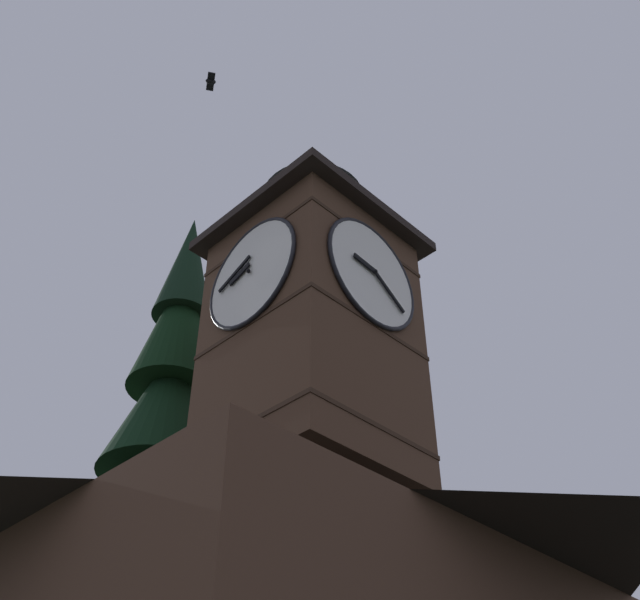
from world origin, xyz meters
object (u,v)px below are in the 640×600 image
object	(u,v)px
clock_tower	(312,321)
flying_bird_high	(211,81)
moon	(113,572)
pine_tree_behind	(148,547)

from	to	relation	value
clock_tower	flying_bird_high	distance (m)	7.81
clock_tower	moon	bearing A→B (deg)	-114.69
clock_tower	moon	world-z (taller)	moon
moon	pine_tree_behind	bearing A→B (deg)	60.99
moon	clock_tower	bearing A→B (deg)	65.31
flying_bird_high	clock_tower	bearing A→B (deg)	161.40
pine_tree_behind	flying_bird_high	world-z (taller)	flying_bird_high
pine_tree_behind	moon	xyz separation A→B (m)	(-15.26, -27.51, 9.96)
clock_tower	flying_bird_high	bearing A→B (deg)	-18.60
clock_tower	pine_tree_behind	bearing A→B (deg)	-86.40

